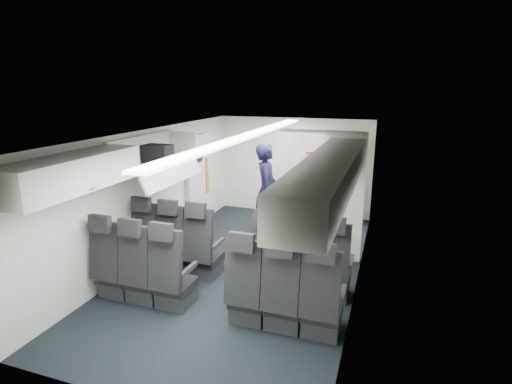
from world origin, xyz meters
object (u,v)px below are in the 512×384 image
Objects in this scene: galley_unit at (335,178)px; carry_on_bag at (158,153)px; seat_row_front at (235,257)px; seat_row_mid at (209,285)px; boarding_door at (198,181)px; flight_attendant at (267,191)px.

galley_unit is 4.58× the size of carry_on_bag.
seat_row_front and seat_row_mid have the same top height.
boarding_door is at bearing -155.72° from galley_unit.
boarding_door reaches higher than seat_row_mid.
seat_row_mid is 1.84× the size of flight_attendant.
flight_attendant is 2.31m from carry_on_bag.
carry_on_bag reaches higher than flight_attendant.
seat_row_mid is (0.00, -0.90, 0.00)m from seat_row_front.
flight_attendant is at bearing 94.13° from seat_row_front.
seat_row_mid is 2.92m from flight_attendant.
carry_on_bag is (-1.36, 0.24, 1.43)m from seat_row_front.
carry_on_bag is (-1.36, 1.14, 1.43)m from seat_row_mid.
carry_on_bag reaches higher than boarding_door.
carry_on_bag is at bearing 128.20° from flight_attendant.
boarding_door is 4.49× the size of carry_on_bag.
carry_on_bag reaches higher than galley_unit.
boarding_door is (-2.59, -1.17, 0.00)m from galley_unit.
boarding_door reaches higher than flight_attendant.
seat_row_mid is 1.79× the size of boarding_door.
flight_attendant is at bearing 53.56° from carry_on_bag.
boarding_door is at bearing 128.16° from seat_row_front.
carry_on_bag reaches higher than seat_row_mid.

